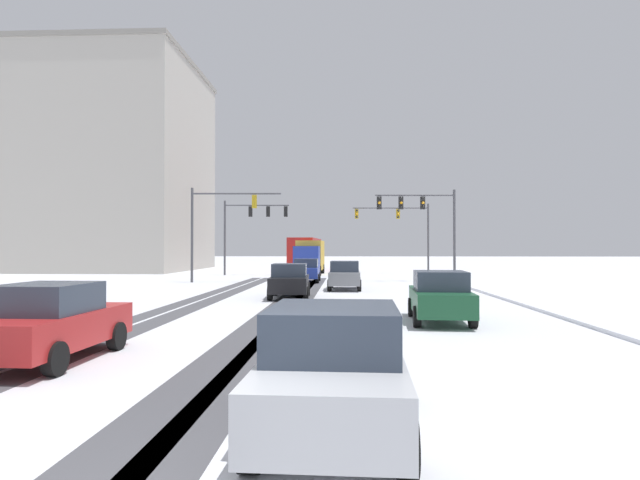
{
  "coord_description": "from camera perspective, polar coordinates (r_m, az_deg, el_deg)",
  "views": [
    {
      "loc": [
        1.41,
        -4.83,
        2.34
      ],
      "look_at": [
        0.0,
        24.82,
        2.8
      ],
      "focal_mm": 30.09,
      "sensor_mm": 36.0,
      "label": 1
    }
  ],
  "objects": [
    {
      "name": "car_black_third",
      "position": [
        25.3,
        -3.24,
        -4.34
      ],
      "size": [
        1.97,
        4.17,
        1.62
      ],
      "color": "black",
      "rests_on": "ground"
    },
    {
      "name": "traffic_signal_far_right",
      "position": [
        50.5,
        8.67,
        1.79
      ],
      "size": [
        7.11,
        0.64,
        6.5
      ],
      "color": "#47474C",
      "rests_on": "ground"
    },
    {
      "name": "car_silver_sixth",
      "position": [
        6.96,
        1.52,
        -13.53
      ],
      "size": [
        1.94,
        4.15,
        1.62
      ],
      "color": "#B7BABF",
      "rests_on": "ground"
    },
    {
      "name": "car_grey_second",
      "position": [
        30.39,
        2.63,
        -3.76
      ],
      "size": [
        1.87,
        4.12,
        1.62
      ],
      "color": "slate",
      "rests_on": "ground"
    },
    {
      "name": "traffic_signal_near_left",
      "position": [
        37.5,
        -10.91,
        2.33
      ],
      "size": [
        6.2,
        0.56,
        6.5
      ],
      "color": "#47474C",
      "rests_on": "ground"
    },
    {
      "name": "sidewalk_kerb_right",
      "position": [
        22.81,
        26.43,
        -6.53
      ],
      "size": [
        4.0,
        39.01,
        0.12
      ],
      "primitive_type": "cube",
      "color": "white",
      "rests_on": "ground"
    },
    {
      "name": "traffic_signal_near_right",
      "position": [
        38.62,
        10.86,
        2.75
      ],
      "size": [
        5.7,
        0.62,
        6.5
      ],
      "color": "#47474C",
      "rests_on": "ground"
    },
    {
      "name": "wheel_track_center",
      "position": [
        23.73,
        -14.45,
        -6.51
      ],
      "size": [
        0.74,
        39.01,
        0.01
      ],
      "primitive_type": "cube",
      "color": "#4C4C51",
      "rests_on": "ground"
    },
    {
      "name": "wheel_track_oncoming",
      "position": [
        22.83,
        -3.81,
        -6.76
      ],
      "size": [
        1.13,
        39.01,
        0.01
      ],
      "primitive_type": "cube",
      "color": "#4C4C51",
      "rests_on": "ground"
    },
    {
      "name": "wheel_track_right_lane",
      "position": [
        23.46,
        -12.2,
        -6.58
      ],
      "size": [
        0.87,
        39.01,
        0.01
      ],
      "primitive_type": "cube",
      "color": "#4C4C51",
      "rests_on": "ground"
    },
    {
      "name": "bus_oncoming",
      "position": [
        56.68,
        -1.56,
        -1.24
      ],
      "size": [
        2.91,
        11.07,
        3.38
      ],
      "color": "#B21E1E",
      "rests_on": "ground"
    },
    {
      "name": "car_dark_green_fourth",
      "position": [
        17.5,
        12.64,
        -5.86
      ],
      "size": [
        2.02,
        4.19,
        1.62
      ],
      "color": "#194C2D",
      "rests_on": "ground"
    },
    {
      "name": "wheel_track_left_lane",
      "position": [
        22.76,
        -2.17,
        -6.78
      ],
      "size": [
        0.89,
        39.01,
        0.01
      ],
      "primitive_type": "cube",
      "color": "#4C4C51",
      "rests_on": "ground"
    },
    {
      "name": "traffic_signal_far_left",
      "position": [
        47.23,
        -7.4,
        2.08
      ],
      "size": [
        5.69,
        0.64,
        6.5
      ],
      "color": "#47474C",
      "rests_on": "ground"
    },
    {
      "name": "car_blue_lead",
      "position": [
        37.11,
        -1.45,
        -3.24
      ],
      "size": [
        1.86,
        4.11,
        1.62
      ],
      "color": "#233899",
      "rests_on": "ground"
    },
    {
      "name": "car_red_fifth",
      "position": [
        12.5,
        -26.73,
        -7.8
      ],
      "size": [
        1.88,
        4.13,
        1.62
      ],
      "color": "red",
      "rests_on": "ground"
    },
    {
      "name": "office_building_far_left_block",
      "position": [
        64.24,
        -24.21,
        7.05
      ],
      "size": [
        25.45,
        19.04,
        22.23
      ],
      "color": "#B2ADA3",
      "rests_on": "ground"
    },
    {
      "name": "box_truck_delivery",
      "position": [
        47.62,
        -1.1,
        -1.74
      ],
      "size": [
        2.42,
        7.44,
        3.02
      ],
      "color": "#233899",
      "rests_on": "ground"
    }
  ]
}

